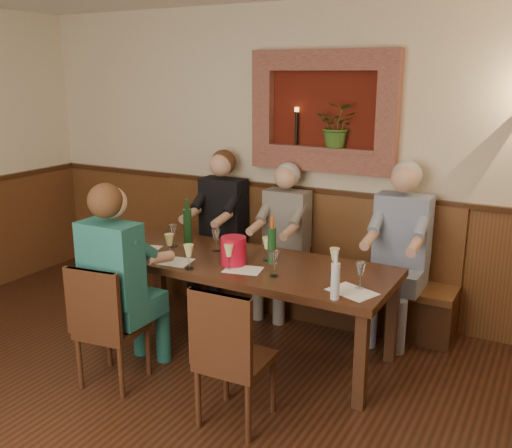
# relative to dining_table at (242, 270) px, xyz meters

# --- Properties ---
(room_shell) EXTENTS (6.04, 6.04, 2.82)m
(room_shell) POSITION_rel_dining_table_xyz_m (0.00, -1.85, 1.21)
(room_shell) COLOR beige
(room_shell) RESTS_ON ground
(wainscoting) EXTENTS (6.02, 6.02, 1.15)m
(wainscoting) POSITION_rel_dining_table_xyz_m (0.00, -1.85, -0.09)
(wainscoting) COLOR #582F19
(wainscoting) RESTS_ON ground
(wall_niche) EXTENTS (1.36, 0.30, 1.06)m
(wall_niche) POSITION_rel_dining_table_xyz_m (0.24, 1.09, 1.13)
(wall_niche) COLOR #51150B
(wall_niche) RESTS_ON ground
(dining_table) EXTENTS (2.40, 0.90, 0.75)m
(dining_table) POSITION_rel_dining_table_xyz_m (0.00, 0.00, 0.00)
(dining_table) COLOR #381E10
(dining_table) RESTS_ON ground
(bench) EXTENTS (3.00, 0.45, 1.11)m
(bench) POSITION_rel_dining_table_xyz_m (0.00, 0.94, -0.35)
(bench) COLOR #381E0F
(bench) RESTS_ON ground
(chair_near_left) EXTENTS (0.45, 0.45, 0.91)m
(chair_near_left) POSITION_rel_dining_table_xyz_m (-0.54, -0.92, -0.41)
(chair_near_left) COLOR #381E10
(chair_near_left) RESTS_ON ground
(chair_near_right) EXTENTS (0.43, 0.43, 0.94)m
(chair_near_right) POSITION_rel_dining_table_xyz_m (0.47, -0.90, -0.40)
(chair_near_right) COLOR #381E10
(chair_near_right) RESTS_ON ground
(person_bench_left) EXTENTS (0.44, 0.54, 1.47)m
(person_bench_left) POSITION_rel_dining_table_xyz_m (-0.75, 0.84, -0.06)
(person_bench_left) COLOR black
(person_bench_left) RESTS_ON ground
(person_bench_mid) EXTENTS (0.41, 0.50, 1.40)m
(person_bench_mid) POSITION_rel_dining_table_xyz_m (-0.06, 0.84, -0.10)
(person_bench_mid) COLOR #5B5753
(person_bench_mid) RESTS_ON ground
(person_bench_right) EXTENTS (0.45, 0.55, 1.49)m
(person_bench_right) POSITION_rel_dining_table_xyz_m (1.02, 0.84, -0.05)
(person_bench_right) COLOR navy
(person_bench_right) RESTS_ON ground
(person_chair_front) EXTENTS (0.44, 0.54, 1.47)m
(person_chair_front) POSITION_rel_dining_table_xyz_m (-0.55, -0.78, -0.07)
(person_chair_front) COLOR navy
(person_chair_front) RESTS_ON ground
(spittoon_bucket) EXTENTS (0.25, 0.25, 0.22)m
(spittoon_bucket) POSITION_rel_dining_table_xyz_m (-0.01, -0.11, 0.19)
(spittoon_bucket) COLOR red
(spittoon_bucket) RESTS_ON dining_table
(wine_bottle_green_a) EXTENTS (0.08, 0.08, 0.37)m
(wine_bottle_green_a) POSITION_rel_dining_table_xyz_m (0.23, 0.06, 0.23)
(wine_bottle_green_a) COLOR #19471E
(wine_bottle_green_a) RESTS_ON dining_table
(wine_bottle_green_b) EXTENTS (0.08, 0.08, 0.39)m
(wine_bottle_green_b) POSITION_rel_dining_table_xyz_m (-0.65, 0.20, 0.24)
(wine_bottle_green_b) COLOR #19471E
(wine_bottle_green_b) RESTS_ON dining_table
(water_bottle) EXTENTS (0.07, 0.07, 0.33)m
(water_bottle) POSITION_rel_dining_table_xyz_m (0.93, -0.38, 0.21)
(water_bottle) COLOR silver
(water_bottle) RESTS_ON dining_table
(tasting_sheet_a) EXTENTS (0.28, 0.24, 0.00)m
(tasting_sheet_a) POSITION_rel_dining_table_xyz_m (-0.88, -0.10, 0.08)
(tasting_sheet_a) COLOR white
(tasting_sheet_a) RESTS_ON dining_table
(tasting_sheet_b) EXTENTS (0.31, 0.25, 0.00)m
(tasting_sheet_b) POSITION_rel_dining_table_xyz_m (0.12, -0.18, 0.08)
(tasting_sheet_b) COLOR white
(tasting_sheet_b) RESTS_ON dining_table
(tasting_sheet_c) EXTENTS (0.37, 0.32, 0.00)m
(tasting_sheet_c) POSITION_rel_dining_table_xyz_m (0.99, -0.21, 0.08)
(tasting_sheet_c) COLOR white
(tasting_sheet_c) RESTS_ON dining_table
(tasting_sheet_d) EXTENTS (0.35, 0.27, 0.00)m
(tasting_sheet_d) POSITION_rel_dining_table_xyz_m (-0.48, -0.28, 0.08)
(tasting_sheet_d) COLOR white
(tasting_sheet_d) RESTS_ON dining_table
(wine_glass_0) EXTENTS (0.08, 0.08, 0.19)m
(wine_glass_0) POSITION_rel_dining_table_xyz_m (0.38, -0.19, 0.17)
(wine_glass_0) COLOR white
(wine_glass_0) RESTS_ON dining_table
(wine_glass_1) EXTENTS (0.08, 0.08, 0.19)m
(wine_glass_1) POSITION_rel_dining_table_xyz_m (0.74, 0.08, 0.17)
(wine_glass_1) COLOR #F2F090
(wine_glass_1) RESTS_ON dining_table
(wine_glass_2) EXTENTS (0.08, 0.08, 0.19)m
(wine_glass_2) POSITION_rel_dining_table_xyz_m (0.01, -0.21, 0.17)
(wine_glass_2) COLOR #F2F090
(wine_glass_2) RESTS_ON dining_table
(wine_glass_3) EXTENTS (0.08, 0.08, 0.19)m
(wine_glass_3) POSITION_rel_dining_table_xyz_m (0.17, 0.10, 0.17)
(wine_glass_3) COLOR #F2F090
(wine_glass_3) RESTS_ON dining_table
(wine_glass_4) EXTENTS (0.08, 0.08, 0.19)m
(wine_glass_4) POSITION_rel_dining_table_xyz_m (-0.97, -0.17, 0.17)
(wine_glass_4) COLOR #F2F090
(wine_glass_4) RESTS_ON dining_table
(wine_glass_5) EXTENTS (0.08, 0.08, 0.19)m
(wine_glass_5) POSITION_rel_dining_table_xyz_m (1.01, -0.12, 0.17)
(wine_glass_5) COLOR white
(wine_glass_5) RESTS_ON dining_table
(wine_glass_6) EXTENTS (0.08, 0.08, 0.19)m
(wine_glass_6) POSITION_rel_dining_table_xyz_m (-0.25, -0.36, 0.17)
(wine_glass_6) COLOR #F2F090
(wine_glass_6) RESTS_ON dining_table
(wine_glass_7) EXTENTS (0.08, 0.08, 0.19)m
(wine_glass_7) POSITION_rel_dining_table_xyz_m (-0.31, 0.12, 0.17)
(wine_glass_7) COLOR white
(wine_glass_7) RESTS_ON dining_table
(wine_glass_8) EXTENTS (0.08, 0.08, 0.19)m
(wine_glass_8) POSITION_rel_dining_table_xyz_m (-0.55, -0.20, 0.17)
(wine_glass_8) COLOR #F2F090
(wine_glass_8) RESTS_ON dining_table
(wine_glass_9) EXTENTS (0.08, 0.08, 0.19)m
(wine_glass_9) POSITION_rel_dining_table_xyz_m (-0.70, 0.05, 0.17)
(wine_glass_9) COLOR white
(wine_glass_9) RESTS_ON dining_table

